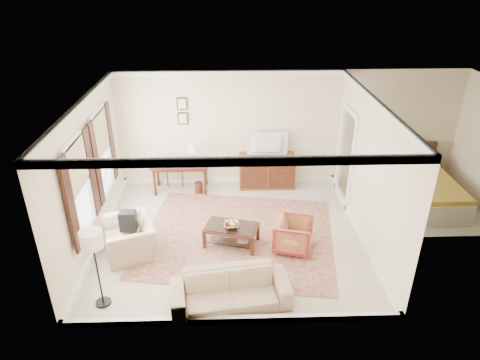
{
  "coord_description": "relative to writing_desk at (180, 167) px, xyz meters",
  "views": [
    {
      "loc": [
        -0.06,
        -7.51,
        5.14
      ],
      "look_at": [
        0.2,
        0.3,
        1.15
      ],
      "focal_mm": 32.0,
      "sensor_mm": 36.0,
      "label": 1
    }
  ],
  "objects": [
    {
      "name": "book_b",
      "position": [
        1.36,
        -2.42,
        -0.48
      ],
      "size": [
        0.28,
        0.09,
        0.38
      ],
      "primitive_type": "imported",
      "rotation": [
        0.0,
        0.0,
        -0.22
      ],
      "color": "brown",
      "rests_on": "coffee_table"
    },
    {
      "name": "book_a",
      "position": [
        1.09,
        -2.22,
        -0.47
      ],
      "size": [
        0.28,
        0.06,
        0.38
      ],
      "primitive_type": "imported",
      "rotation": [
        0.0,
        0.0,
        -0.08
      ],
      "color": "brown",
      "rests_on": "coffee_table"
    },
    {
      "name": "club_armchair",
      "position": [
        -0.76,
        -2.58,
        -0.18
      ],
      "size": [
        1.01,
        1.24,
        0.93
      ],
      "primitive_type": "imported",
      "rotation": [
        0.0,
        0.0,
        -1.22
      ],
      "color": "tan",
      "rests_on": "room_shell"
    },
    {
      "name": "coffee_table",
      "position": [
        1.23,
        -2.38,
        -0.31
      ],
      "size": [
        1.17,
        0.87,
        0.44
      ],
      "rotation": [
        0.0,
        0.0,
        -0.28
      ],
      "color": "#512517",
      "rests_on": "room_shell"
    },
    {
      "name": "tv",
      "position": [
        2.16,
        0.13,
        0.68
      ],
      "size": [
        0.96,
        0.55,
        0.13
      ],
      "primitive_type": "imported",
      "rotation": [
        0.0,
        0.0,
        3.14
      ],
      "color": "black",
      "rests_on": "sideboard"
    },
    {
      "name": "room_shell",
      "position": [
        1.22,
        -2.05,
        1.82
      ],
      "size": [
        5.51,
        5.01,
        2.91
      ],
      "color": "beige",
      "rests_on": "ground"
    },
    {
      "name": "desk_lamp",
      "position": [
        0.35,
        0.0,
        0.36
      ],
      "size": [
        0.32,
        0.32,
        0.5
      ],
      "primitive_type": null,
      "color": "silver",
      "rests_on": "writing_desk"
    },
    {
      "name": "window_rear",
      "position": [
        -1.48,
        -1.15,
        0.9
      ],
      "size": [
        0.12,
        1.56,
        1.8
      ],
      "primitive_type": null,
      "color": "#CCB284",
      "rests_on": "room_shell"
    },
    {
      "name": "striped_armchair",
      "position": [
        2.45,
        -2.57,
        -0.28
      ],
      "size": [
        0.84,
        0.87,
        0.74
      ],
      "primitive_type": "imported",
      "rotation": [
        0.0,
        0.0,
        1.3
      ],
      "color": "maroon",
      "rests_on": "room_shell"
    },
    {
      "name": "floor_lamp",
      "position": [
        -0.96,
        -4.01,
        0.56
      ],
      "size": [
        0.36,
        0.36,
        1.45
      ],
      "color": "black",
      "rests_on": "room_shell"
    },
    {
      "name": "sofa",
      "position": [
        1.18,
        -4.08,
        -0.26
      ],
      "size": [
        2.04,
        0.84,
        0.77
      ],
      "primitive_type": "imported",
      "rotation": [
        0.0,
        0.0,
        0.14
      ],
      "color": "tan",
      "rests_on": "room_shell"
    },
    {
      "name": "desk_chair",
      "position": [
        -0.17,
        0.35,
        -0.12
      ],
      "size": [
        0.47,
        0.47,
        1.05
      ],
      "primitive_type": null,
      "rotation": [
        0.0,
        0.0,
        -0.06
      ],
      "color": "brown",
      "rests_on": "room_shell"
    },
    {
      "name": "window_front",
      "position": [
        -1.48,
        -2.75,
        0.9
      ],
      "size": [
        0.12,
        1.56,
        1.8
      ],
      "primitive_type": null,
      "color": "#CCB284",
      "rests_on": "room_shell"
    },
    {
      "name": "annex_bedroom",
      "position": [
        5.71,
        -0.9,
        -0.31
      ],
      "size": [
        3.0,
        2.7,
        2.9
      ],
      "color": "beige",
      "rests_on": "ground"
    },
    {
      "name": "rug",
      "position": [
        1.36,
        -2.09,
        -0.64
      ],
      "size": [
        4.39,
        3.92,
        0.01
      ],
      "primitive_type": "cube",
      "rotation": [
        0.0,
        0.0,
        -0.15
      ],
      "color": "#5C221E",
      "rests_on": "room_shell"
    },
    {
      "name": "doorway",
      "position": [
        3.93,
        -0.55,
        0.43
      ],
      "size": [
        0.1,
        1.12,
        2.25
      ],
      "primitive_type": null,
      "color": "white",
      "rests_on": "room_shell"
    },
    {
      "name": "framed_prints",
      "position": [
        0.1,
        0.42,
        1.29
      ],
      "size": [
        0.25,
        0.04,
        0.68
      ],
      "primitive_type": null,
      "color": "#512517",
      "rests_on": "room_shell"
    },
    {
      "name": "sideboard",
      "position": [
        2.16,
        0.15,
        -0.22
      ],
      "size": [
        1.38,
        0.53,
        0.85
      ],
      "primitive_type": "cube",
      "color": "brown",
      "rests_on": "room_shell"
    },
    {
      "name": "fruit_bowl",
      "position": [
        1.23,
        -2.4,
        -0.15
      ],
      "size": [
        0.42,
        0.42,
        0.1
      ],
      "primitive_type": "imported",
      "color": "silver",
      "rests_on": "coffee_table"
    },
    {
      "name": "backpack",
      "position": [
        -0.78,
        -2.48,
        0.06
      ],
      "size": [
        0.32,
        0.38,
        0.4
      ],
      "primitive_type": "cube",
      "rotation": [
        0.0,
        0.0,
        -1.21
      ],
      "color": "black",
      "rests_on": "club_armchair"
    },
    {
      "name": "writing_desk",
      "position": [
        0.0,
        0.0,
        0.0
      ],
      "size": [
        1.39,
        0.69,
        0.76
      ],
      "color": "#512517",
      "rests_on": "room_shell"
    }
  ]
}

